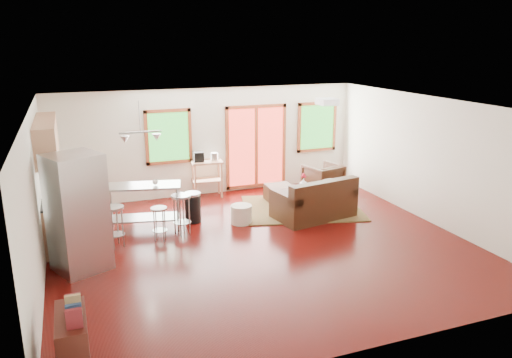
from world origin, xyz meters
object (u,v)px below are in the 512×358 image
object	(u,v)px
armchair	(323,177)
island	(144,199)
coffee_table	(297,190)
ottoman	(279,193)
loveseat	(315,202)
kitchen_cart	(206,166)
rug	(302,208)
refrigerator	(78,213)

from	to	relation	value
armchair	island	bearing A→B (deg)	-1.96
coffee_table	ottoman	xyz separation A→B (m)	(-0.30, 0.34, -0.14)
ottoman	island	xyz separation A→B (m)	(-3.24, -0.69, 0.44)
island	loveseat	bearing A→B (deg)	-9.90
island	ottoman	bearing A→B (deg)	11.94
island	kitchen_cart	xyz separation A→B (m)	(1.74, 1.65, 0.13)
rug	coffee_table	world-z (taller)	coffee_table
armchair	ottoman	world-z (taller)	armchair
loveseat	kitchen_cart	distance (m)	2.91
refrigerator	kitchen_cart	size ratio (longest dim) A/B	1.74
coffee_table	ottoman	distance (m)	0.48
loveseat	refrigerator	bearing A→B (deg)	-179.95
loveseat	island	distance (m)	3.57
coffee_table	armchair	distance (m)	1.12
rug	coffee_table	distance (m)	0.45
rug	kitchen_cart	distance (m)	2.53
ottoman	refrigerator	bearing A→B (deg)	-154.66
refrigerator	kitchen_cart	xyz separation A→B (m)	(2.99, 3.10, -0.21)
loveseat	kitchen_cart	xyz separation A→B (m)	(-1.77, 2.27, 0.42)
island	kitchen_cart	world-z (taller)	kitchen_cart
coffee_table	island	size ratio (longest dim) A/B	0.70
armchair	coffee_table	bearing A→B (deg)	16.99
armchair	island	xyz separation A→B (m)	(-4.50, -0.91, 0.23)
rug	loveseat	bearing A→B (deg)	-90.76
rug	ottoman	size ratio (longest dim) A/B	4.34
refrigerator	kitchen_cart	bearing A→B (deg)	21.64
loveseat	refrigerator	distance (m)	4.87
loveseat	armchair	bearing A→B (deg)	46.93
coffee_table	refrigerator	world-z (taller)	refrigerator
armchair	refrigerator	xyz separation A→B (m)	(-5.76, -2.35, 0.57)
ottoman	kitchen_cart	distance (m)	1.88
ottoman	refrigerator	world-z (taller)	refrigerator
island	kitchen_cart	distance (m)	2.40
armchair	kitchen_cart	size ratio (longest dim) A/B	0.73
rug	ottoman	xyz separation A→B (m)	(-0.28, 0.66, 0.19)
rug	kitchen_cart	xyz separation A→B (m)	(-1.78, 1.63, 0.76)
kitchen_cart	armchair	bearing A→B (deg)	-15.14
ottoman	kitchen_cart	bearing A→B (deg)	147.21
rug	armchair	size ratio (longest dim) A/B	3.16
rug	armchair	xyz separation A→B (m)	(0.99, 0.88, 0.40)
rug	island	size ratio (longest dim) A/B	1.66
loveseat	armchair	size ratio (longest dim) A/B	2.20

